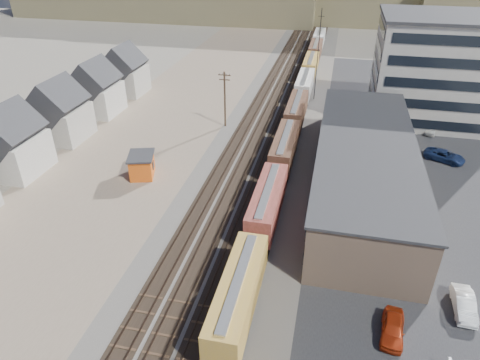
% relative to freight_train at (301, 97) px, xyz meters
% --- Properties ---
extents(ground, '(300.00, 300.00, 0.00)m').
position_rel_freight_train_xyz_m(ground, '(-3.80, -52.80, -2.79)').
color(ground, '#6B6356').
rests_on(ground, ground).
extents(ballast_bed, '(18.00, 200.00, 0.06)m').
position_rel_freight_train_xyz_m(ballast_bed, '(-3.80, -2.80, -2.76)').
color(ballast_bed, '#4C4742').
rests_on(ballast_bed, ground).
extents(dirt_yard, '(24.00, 180.00, 0.03)m').
position_rel_freight_train_xyz_m(dirt_yard, '(-23.80, -12.80, -2.78)').
color(dirt_yard, '#786552').
rests_on(dirt_yard, ground).
extents(asphalt_lot, '(26.00, 120.00, 0.04)m').
position_rel_freight_train_xyz_m(asphalt_lot, '(18.20, -17.80, -2.77)').
color(asphalt_lot, '#232326').
rests_on(asphalt_lot, ground).
extents(rail_tracks, '(11.40, 200.00, 0.24)m').
position_rel_freight_train_xyz_m(rail_tracks, '(-4.35, -2.80, -2.68)').
color(rail_tracks, black).
rests_on(rail_tracks, ground).
extents(freight_train, '(3.00, 119.74, 4.46)m').
position_rel_freight_train_xyz_m(freight_train, '(0.00, 0.00, 0.00)').
color(freight_train, black).
rests_on(freight_train, ground).
extents(warehouse, '(12.40, 40.40, 7.25)m').
position_rel_freight_train_xyz_m(warehouse, '(11.18, -27.80, 0.86)').
color(warehouse, tan).
rests_on(warehouse, ground).
extents(office_tower, '(22.60, 18.60, 18.45)m').
position_rel_freight_train_xyz_m(office_tower, '(24.15, 2.15, 6.47)').
color(office_tower, '#9E998E').
rests_on(office_tower, ground).
extents(utility_pole_north, '(2.20, 0.32, 10.00)m').
position_rel_freight_train_xyz_m(utility_pole_north, '(-12.30, -10.80, 2.50)').
color(utility_pole_north, '#382619').
rests_on(utility_pole_north, ground).
extents(radio_mast, '(1.20, 0.16, 18.00)m').
position_rel_freight_train_xyz_m(radio_mast, '(2.20, 7.20, 6.33)').
color(radio_mast, black).
rests_on(radio_mast, ground).
extents(townhouse_row, '(8.15, 68.16, 10.47)m').
position_rel_freight_train_xyz_m(townhouse_row, '(-37.80, -27.80, 1.54)').
color(townhouse_row, '#B7B2A8').
rests_on(townhouse_row, ground).
extents(maintenance_shed, '(4.69, 5.38, 3.33)m').
position_rel_freight_train_xyz_m(maintenance_shed, '(-19.38, -30.82, -1.09)').
color(maintenance_shed, '#DA5714').
rests_on(maintenance_shed, ground).
extents(parked_car_red, '(2.49, 4.98, 1.63)m').
position_rel_freight_train_xyz_m(parked_car_red, '(13.56, -52.21, -1.98)').
color(parked_car_red, '#A62D0F').
rests_on(parked_car_red, ground).
extents(parked_car_white, '(1.82, 4.91, 1.60)m').
position_rel_freight_train_xyz_m(parked_car_white, '(20.21, -47.84, -1.99)').
color(parked_car_white, white).
rests_on(parked_car_white, ground).
extents(parked_car_blue, '(6.51, 5.02, 1.64)m').
position_rel_freight_train_xyz_m(parked_car_blue, '(23.83, -16.23, -1.97)').
color(parked_car_blue, navy).
rests_on(parked_car_blue, ground).
extents(parked_car_far, '(2.77, 4.46, 1.42)m').
position_rel_freight_train_xyz_m(parked_car_far, '(23.43, -5.84, -2.08)').
color(parked_car_far, silver).
rests_on(parked_car_far, ground).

